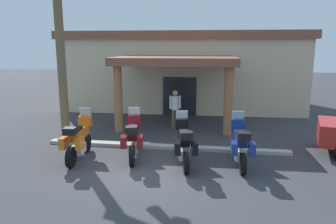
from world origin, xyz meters
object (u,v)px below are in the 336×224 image
object	(u,v)px
motorcycle_blue	(240,144)
palm_tree_roadside	(59,5)
motorcycle_maroon	(133,138)
motel_building	(184,69)
motorcycle_black	(184,144)
pedestrian	(175,106)
motorcycle_orange	(78,139)

from	to	relation	value
motorcycle_blue	palm_tree_roadside	world-z (taller)	palm_tree_roadside
motorcycle_maroon	motorcycle_blue	world-z (taller)	same
motorcycle_maroon	motel_building	bearing A→B (deg)	-14.63
motorcycle_black	motorcycle_blue	size ratio (longest dim) A/B	0.99
motorcycle_blue	pedestrian	xyz separation A→B (m)	(-2.69, 4.39, 0.34)
motorcycle_black	motorcycle_blue	bearing A→B (deg)	-94.65
motorcycle_maroon	pedestrian	distance (m)	4.34
motorcycle_maroon	motorcycle_blue	size ratio (longest dim) A/B	0.99
motel_building	motorcycle_black	xyz separation A→B (m)	(1.20, -10.63, -1.60)
motel_building	pedestrian	size ratio (longest dim) A/B	8.06
motorcycle_maroon	motorcycle_black	size ratio (longest dim) A/B	1.00
motorcycle_blue	motorcycle_orange	bearing A→B (deg)	89.08
motorcycle_orange	pedestrian	size ratio (longest dim) A/B	1.25
motel_building	palm_tree_roadside	bearing A→B (deg)	-116.31
motorcycle_blue	palm_tree_roadside	bearing A→B (deg)	70.30
motorcycle_maroon	motorcycle_black	bearing A→B (deg)	-112.94
motorcycle_orange	motorcycle_maroon	world-z (taller)	same
palm_tree_roadside	motorcycle_maroon	bearing A→B (deg)	-28.28
motorcycle_black	pedestrian	size ratio (longest dim) A/B	1.23
motel_building	motorcycle_blue	distance (m)	10.94
motorcycle_black	palm_tree_roadside	distance (m)	7.11
motorcycle_maroon	motorcycle_blue	bearing A→B (deg)	-103.73
pedestrian	motel_building	bearing A→B (deg)	-19.73
motorcycle_orange	palm_tree_roadside	world-z (taller)	palm_tree_roadside
motorcycle_black	motorcycle_maroon	bearing A→B (deg)	66.82
motel_building	palm_tree_roadside	size ratio (longest dim) A/B	2.07
motorcycle_maroon	pedestrian	xyz separation A→B (m)	(0.83, 4.25, 0.34)
pedestrian	palm_tree_roadside	xyz separation A→B (m)	(-4.10, -2.49, 4.22)
motorcycle_blue	palm_tree_roadside	xyz separation A→B (m)	(-6.80, 1.90, 4.55)
motel_building	motorcycle_maroon	distance (m)	10.41
motel_building	pedestrian	world-z (taller)	motel_building
motorcycle_maroon	motorcycle_black	world-z (taller)	same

